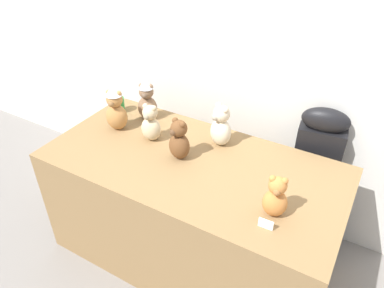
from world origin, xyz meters
The scene contains 12 objects.
ground_plane centered at (0.00, 0.00, 0.00)m, with size 10.00×10.00×0.00m, color gray.
wall_back centered at (0.00, 0.92, 1.30)m, with size 7.00×0.08×2.60m, color silver.
display_table centered at (0.00, 0.25, 0.39)m, with size 1.71×0.84×0.78m, color olive.
instrument_case centered at (0.59, 0.80, 0.51)m, with size 0.29×0.16×1.02m.
teddy_bear_cream centered at (0.06, 0.49, 0.90)m, with size 0.17×0.17×0.27m.
teddy_bear_caramel centered at (-0.59, 0.32, 0.93)m, with size 0.16×0.15×0.31m.
teddy_bear_chestnut centered at (-0.08, 0.25, 0.89)m, with size 0.16×0.14×0.25m.
teddy_bear_mocha centered at (-0.50, 0.52, 0.92)m, with size 0.16×0.15×0.29m.
teddy_bear_sand centered at (-0.33, 0.32, 0.89)m, with size 0.13×0.11×0.24m.
teddy_bear_ginger centered at (0.54, 0.08, 0.88)m, with size 0.14×0.12×0.23m.
party_cup_green centered at (-0.72, 0.49, 0.83)m, with size 0.08×0.08×0.11m, color #238C3D.
name_card_front_left centered at (0.54, -0.02, 0.80)m, with size 0.07×0.01×0.05m, color white.
Camera 1 is at (0.82, -1.18, 2.03)m, focal length 34.10 mm.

